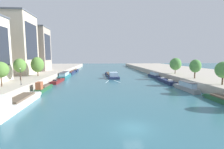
{
  "coord_description": "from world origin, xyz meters",
  "views": [
    {
      "loc": [
        -4.34,
        -19.01,
        9.31
      ],
      "look_at": [
        0.0,
        37.23,
        2.84
      ],
      "focal_mm": 24.75,
      "sensor_mm": 36.0,
      "label": 1
    }
  ],
  "objects_px": {
    "tree_right_distant": "(223,70)",
    "tree_right_second": "(175,64)",
    "moored_boat_left_gap_after": "(15,103)",
    "moored_boat_left_midway": "(58,81)",
    "moored_boat_left_upstream": "(76,70)",
    "tree_left_past_mid": "(20,66)",
    "moored_boat_left_near": "(43,88)",
    "moored_boat_left_far": "(65,75)",
    "moored_boat_left_end": "(72,73)",
    "moored_boat_right_gap_after": "(154,75)",
    "tree_left_far": "(37,65)",
    "lamppost_left_bank": "(21,76)",
    "tree_right_midway": "(195,66)",
    "moored_boat_right_midway": "(186,87)",
    "moored_boat_right_end": "(165,81)",
    "barge_midriver": "(112,75)",
    "tree_left_by_lamp": "(0,70)"
  },
  "relations": [
    {
      "from": "tree_right_distant",
      "to": "tree_right_second",
      "type": "distance_m",
      "value": 25.28
    },
    {
      "from": "moored_boat_left_gap_after",
      "to": "moored_boat_left_midway",
      "type": "bearing_deg",
      "value": 90.28
    },
    {
      "from": "moored_boat_left_upstream",
      "to": "tree_left_past_mid",
      "type": "relative_size",
      "value": 1.96
    },
    {
      "from": "moored_boat_left_gap_after",
      "to": "moored_boat_left_near",
      "type": "height_order",
      "value": "moored_boat_left_gap_after"
    },
    {
      "from": "moored_boat_left_far",
      "to": "moored_boat_left_upstream",
      "type": "xyz_separation_m",
      "value": [
        0.18,
        31.24,
        -0.5
      ]
    },
    {
      "from": "moored_boat_left_far",
      "to": "moored_boat_left_end",
      "type": "bearing_deg",
      "value": 89.67
    },
    {
      "from": "moored_boat_right_gap_after",
      "to": "tree_left_far",
      "type": "bearing_deg",
      "value": -165.51
    },
    {
      "from": "moored_boat_left_upstream",
      "to": "moored_boat_right_gap_after",
      "type": "xyz_separation_m",
      "value": [
        40.41,
        -33.02,
        0.41
      ]
    },
    {
      "from": "moored_boat_left_gap_after",
      "to": "lamppost_left_bank",
      "type": "bearing_deg",
      "value": 110.53
    },
    {
      "from": "moored_boat_left_gap_after",
      "to": "tree_right_distant",
      "type": "bearing_deg",
      "value": 8.65
    },
    {
      "from": "tree_left_past_mid",
      "to": "lamppost_left_bank",
      "type": "relative_size",
      "value": 1.52
    },
    {
      "from": "tree_left_past_mid",
      "to": "tree_right_second",
      "type": "xyz_separation_m",
      "value": [
        53.59,
        14.19,
        -0.38
      ]
    },
    {
      "from": "moored_boat_right_gap_after",
      "to": "tree_right_midway",
      "type": "xyz_separation_m",
      "value": [
        5.41,
        -22.28,
        5.41
      ]
    },
    {
      "from": "moored_boat_right_gap_after",
      "to": "tree_right_midway",
      "type": "distance_m",
      "value": 23.55
    },
    {
      "from": "tree_right_midway",
      "to": "lamppost_left_bank",
      "type": "height_order",
      "value": "tree_right_midway"
    },
    {
      "from": "moored_boat_left_gap_after",
      "to": "tree_right_second",
      "type": "xyz_separation_m",
      "value": [
        45.91,
        32.16,
        5.4
      ]
    },
    {
      "from": "moored_boat_right_midway",
      "to": "tree_left_far",
      "type": "height_order",
      "value": "tree_left_far"
    },
    {
      "from": "moored_boat_left_gap_after",
      "to": "moored_boat_right_midway",
      "type": "xyz_separation_m",
      "value": [
        39.22,
        12.21,
        0.03
      ]
    },
    {
      "from": "tree_right_second",
      "to": "lamppost_left_bank",
      "type": "bearing_deg",
      "value": -156.42
    },
    {
      "from": "tree_left_past_mid",
      "to": "tree_left_far",
      "type": "relative_size",
      "value": 0.94
    },
    {
      "from": "lamppost_left_bank",
      "to": "moored_boat_left_far",
      "type": "bearing_deg",
      "value": 84.09
    },
    {
      "from": "moored_boat_left_upstream",
      "to": "moored_boat_left_near",
      "type": "bearing_deg",
      "value": -89.85
    },
    {
      "from": "tree_left_far",
      "to": "tree_right_midway",
      "type": "relative_size",
      "value": 1.13
    },
    {
      "from": "moored_boat_left_upstream",
      "to": "tree_left_far",
      "type": "bearing_deg",
      "value": -98.09
    },
    {
      "from": "moored_boat_right_end",
      "to": "tree_right_second",
      "type": "height_order",
      "value": "tree_right_second"
    },
    {
      "from": "moored_boat_left_midway",
      "to": "moored_boat_left_end",
      "type": "xyz_separation_m",
      "value": [
        -0.36,
        29.85,
        0.07
      ]
    },
    {
      "from": "tree_left_far",
      "to": "lamppost_left_bank",
      "type": "height_order",
      "value": "tree_left_far"
    },
    {
      "from": "moored_boat_left_gap_after",
      "to": "tree_left_past_mid",
      "type": "relative_size",
      "value": 2.52
    },
    {
      "from": "moored_boat_left_upstream",
      "to": "lamppost_left_bank",
      "type": "height_order",
      "value": "lamppost_left_bank"
    },
    {
      "from": "moored_boat_left_midway",
      "to": "tree_right_midway",
      "type": "height_order",
      "value": "tree_right_midway"
    },
    {
      "from": "moored_boat_left_midway",
      "to": "barge_midriver",
      "type": "bearing_deg",
      "value": 36.37
    },
    {
      "from": "moored_boat_left_upstream",
      "to": "moored_boat_right_midway",
      "type": "distance_m",
      "value": 73.04
    },
    {
      "from": "tree_right_distant",
      "to": "tree_left_far",
      "type": "bearing_deg",
      "value": 157.55
    },
    {
      "from": "moored_boat_right_gap_after",
      "to": "tree_right_distant",
      "type": "height_order",
      "value": "tree_right_distant"
    },
    {
      "from": "tree_left_past_mid",
      "to": "tree_left_far",
      "type": "bearing_deg",
      "value": 85.39
    },
    {
      "from": "moored_boat_right_gap_after",
      "to": "moored_boat_left_far",
      "type": "bearing_deg",
      "value": 177.49
    },
    {
      "from": "barge_midriver",
      "to": "tree_left_far",
      "type": "height_order",
      "value": "tree_left_far"
    },
    {
      "from": "barge_midriver",
      "to": "moored_boat_left_near",
      "type": "xyz_separation_m",
      "value": [
        -21.04,
        -29.41,
        0.04
      ]
    },
    {
      "from": "moored_boat_left_gap_after",
      "to": "moored_boat_right_midway",
      "type": "height_order",
      "value": "moored_boat_left_gap_after"
    },
    {
      "from": "moored_boat_left_midway",
      "to": "moored_boat_left_upstream",
      "type": "relative_size",
      "value": 0.87
    },
    {
      "from": "moored_boat_right_midway",
      "to": "moored_boat_right_gap_after",
      "type": "height_order",
      "value": "moored_boat_right_midway"
    },
    {
      "from": "moored_boat_right_end",
      "to": "tree_right_distant",
      "type": "relative_size",
      "value": 2.61
    },
    {
      "from": "moored_boat_left_near",
      "to": "tree_right_second",
      "type": "bearing_deg",
      "value": 20.52
    },
    {
      "from": "tree_left_by_lamp",
      "to": "tree_right_midway",
      "type": "relative_size",
      "value": 0.95
    },
    {
      "from": "moored_boat_left_near",
      "to": "moored_boat_right_gap_after",
      "type": "xyz_separation_m",
      "value": [
        40.26,
        25.65,
        0.16
      ]
    },
    {
      "from": "moored_boat_left_gap_after",
      "to": "tree_right_second",
      "type": "height_order",
      "value": "tree_right_second"
    },
    {
      "from": "moored_boat_left_near",
      "to": "tree_right_midway",
      "type": "xyz_separation_m",
      "value": [
        45.67,
        3.38,
        5.57
      ]
    },
    {
      "from": "tree_left_past_mid",
      "to": "moored_boat_right_gap_after",
      "type": "bearing_deg",
      "value": 25.32
    },
    {
      "from": "barge_midriver",
      "to": "moored_boat_left_midway",
      "type": "distance_m",
      "value": 25.98
    },
    {
      "from": "moored_boat_left_gap_after",
      "to": "moored_boat_left_end",
      "type": "xyz_separation_m",
      "value": [
        -0.51,
        58.73,
        -0.42
      ]
    }
  ]
}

